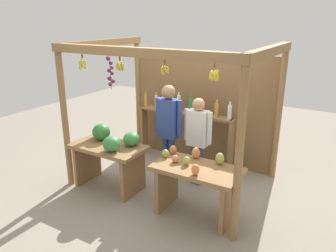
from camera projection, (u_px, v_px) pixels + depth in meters
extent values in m
plane|color=gray|center=(174.00, 180.00, 5.57)|extent=(12.00, 12.00, 0.00)
cylinder|color=olive|center=(65.00, 118.00, 5.08)|extent=(0.10, 0.10, 2.29)
cylinder|color=olive|center=(239.00, 155.00, 3.72)|extent=(0.10, 0.10, 2.29)
cylinder|color=olive|center=(138.00, 94.00, 6.70)|extent=(0.10, 0.10, 2.29)
cylinder|color=olive|center=(279.00, 114.00, 5.33)|extent=(0.10, 0.10, 2.29)
cube|color=olive|center=(136.00, 52.00, 4.06)|extent=(2.93, 0.12, 0.12)
cube|color=olive|center=(103.00, 43.00, 5.55)|extent=(0.12, 2.07, 0.12)
cube|color=olive|center=(270.00, 51.00, 4.18)|extent=(0.12, 2.07, 0.12)
cube|color=brown|center=(201.00, 109.00, 6.06)|extent=(2.83, 0.04, 2.06)
cylinder|color=brown|center=(215.00, 65.00, 3.76)|extent=(0.02, 0.02, 0.06)
ellipsoid|color=yellow|center=(217.00, 76.00, 3.78)|extent=(0.04, 0.06, 0.13)
ellipsoid|color=yellow|center=(217.00, 74.00, 3.81)|extent=(0.05, 0.05, 0.13)
ellipsoid|color=yellow|center=(214.00, 75.00, 3.84)|extent=(0.07, 0.05, 0.13)
ellipsoid|color=yellow|center=(211.00, 75.00, 3.82)|extent=(0.04, 0.08, 0.13)
ellipsoid|color=yellow|center=(212.00, 76.00, 3.79)|extent=(0.08, 0.07, 0.13)
ellipsoid|color=yellow|center=(214.00, 76.00, 3.77)|extent=(0.08, 0.06, 0.13)
cylinder|color=brown|center=(82.00, 56.00, 4.62)|extent=(0.02, 0.02, 0.06)
ellipsoid|color=#D1CC4C|center=(84.00, 65.00, 4.65)|extent=(0.04, 0.07, 0.14)
ellipsoid|color=#D1CC4C|center=(85.00, 64.00, 4.67)|extent=(0.07, 0.06, 0.14)
ellipsoid|color=#D1CC4C|center=(84.00, 64.00, 4.68)|extent=(0.08, 0.04, 0.14)
ellipsoid|color=#D1CC4C|center=(82.00, 63.00, 4.67)|extent=(0.04, 0.06, 0.14)
ellipsoid|color=#D1CC4C|center=(80.00, 65.00, 4.67)|extent=(0.06, 0.09, 0.14)
ellipsoid|color=#D1CC4C|center=(80.00, 65.00, 4.63)|extent=(0.08, 0.05, 0.14)
ellipsoid|color=#D1CC4C|center=(83.00, 64.00, 4.63)|extent=(0.06, 0.06, 0.15)
cylinder|color=brown|center=(120.00, 58.00, 4.36)|extent=(0.02, 0.02, 0.06)
ellipsoid|color=gold|center=(122.00, 65.00, 4.37)|extent=(0.04, 0.07, 0.12)
ellipsoid|color=gold|center=(123.00, 67.00, 4.41)|extent=(0.07, 0.06, 0.13)
ellipsoid|color=gold|center=(121.00, 67.00, 4.42)|extent=(0.07, 0.05, 0.13)
ellipsoid|color=gold|center=(118.00, 65.00, 4.40)|extent=(0.04, 0.08, 0.12)
ellipsoid|color=gold|center=(119.00, 67.00, 4.38)|extent=(0.07, 0.05, 0.13)
ellipsoid|color=gold|center=(120.00, 67.00, 4.36)|extent=(0.08, 0.06, 0.13)
cylinder|color=brown|center=(165.00, 62.00, 4.01)|extent=(0.02, 0.02, 0.06)
ellipsoid|color=gold|center=(167.00, 70.00, 4.03)|extent=(0.04, 0.06, 0.11)
ellipsoid|color=gold|center=(167.00, 70.00, 4.05)|extent=(0.05, 0.05, 0.11)
ellipsoid|color=gold|center=(165.00, 70.00, 4.07)|extent=(0.06, 0.05, 0.11)
ellipsoid|color=gold|center=(163.00, 71.00, 4.08)|extent=(0.05, 0.06, 0.11)
ellipsoid|color=gold|center=(162.00, 70.00, 4.05)|extent=(0.04, 0.05, 0.11)
ellipsoid|color=gold|center=(163.00, 71.00, 4.02)|extent=(0.06, 0.04, 0.11)
ellipsoid|color=gold|center=(165.00, 69.00, 4.01)|extent=(0.06, 0.05, 0.11)
cylinder|color=#4C422D|center=(110.00, 71.00, 4.87)|extent=(0.01, 0.01, 0.55)
sphere|color=#511938|center=(108.00, 58.00, 4.80)|extent=(0.07, 0.07, 0.07)
sphere|color=#511938|center=(111.00, 63.00, 4.82)|extent=(0.06, 0.06, 0.06)
sphere|color=#601E42|center=(112.00, 68.00, 4.86)|extent=(0.06, 0.06, 0.06)
sphere|color=#511938|center=(109.00, 71.00, 4.89)|extent=(0.06, 0.06, 0.06)
sphere|color=#601E42|center=(112.00, 73.00, 4.90)|extent=(0.06, 0.06, 0.06)
sphere|color=#601E42|center=(109.00, 78.00, 4.91)|extent=(0.07, 0.07, 0.07)
sphere|color=#601E42|center=(113.00, 81.00, 4.93)|extent=(0.06, 0.06, 0.06)
sphere|color=#601E42|center=(110.00, 84.00, 4.92)|extent=(0.06, 0.06, 0.06)
cube|color=olive|center=(108.00, 147.00, 5.12)|extent=(1.19, 0.64, 0.06)
cube|color=olive|center=(88.00, 162.00, 5.46)|extent=(0.06, 0.58, 0.67)
cube|color=olive|center=(133.00, 175.00, 5.00)|extent=(0.06, 0.58, 0.67)
ellipsoid|color=#38843D|center=(131.00, 139.00, 5.06)|extent=(0.37, 0.37, 0.22)
ellipsoid|color=#38843D|center=(112.00, 144.00, 4.85)|extent=(0.38, 0.38, 0.23)
ellipsoid|color=#2D7533|center=(101.00, 132.00, 5.30)|extent=(0.41, 0.41, 0.27)
cylinder|color=white|center=(106.00, 148.00, 4.89)|extent=(0.07, 0.07, 0.09)
cube|color=olive|center=(197.00, 169.00, 4.36)|extent=(1.19, 0.64, 0.06)
cube|color=olive|center=(167.00, 185.00, 4.71)|extent=(0.06, 0.58, 0.67)
cube|color=olive|center=(229.00, 203.00, 4.25)|extent=(0.06, 0.58, 0.67)
ellipsoid|color=#A8B24C|center=(187.00, 161.00, 4.41)|extent=(0.10, 0.10, 0.12)
ellipsoid|color=#A8B24C|center=(220.00, 158.00, 4.43)|extent=(0.17, 0.17, 0.16)
ellipsoid|color=#E07F47|center=(195.00, 170.00, 4.13)|extent=(0.15, 0.15, 0.14)
ellipsoid|color=#E07F47|center=(175.00, 159.00, 4.49)|extent=(0.13, 0.13, 0.11)
ellipsoid|color=#A8B24C|center=(165.00, 153.00, 4.65)|extent=(0.14, 0.14, 0.12)
ellipsoid|color=#CC7038|center=(173.00, 150.00, 4.77)|extent=(0.13, 0.13, 0.13)
ellipsoid|color=#E07F47|center=(196.00, 153.00, 4.61)|extent=(0.13, 0.13, 0.16)
cube|color=olive|center=(144.00, 129.00, 6.55)|extent=(0.05, 0.20, 1.00)
cube|color=olive|center=(231.00, 147.00, 5.66)|extent=(0.05, 0.20, 1.00)
cube|color=olive|center=(185.00, 113.00, 5.96)|extent=(1.84, 0.22, 0.04)
cylinder|color=gold|center=(146.00, 100.00, 6.33)|extent=(0.06, 0.06, 0.24)
cylinder|color=gold|center=(146.00, 93.00, 6.28)|extent=(0.03, 0.03, 0.06)
cylinder|color=#D8B266|center=(156.00, 102.00, 6.21)|extent=(0.06, 0.06, 0.24)
cylinder|color=#D8B266|center=(156.00, 94.00, 6.17)|extent=(0.03, 0.03, 0.06)
cylinder|color=#338C4C|center=(167.00, 103.00, 6.09)|extent=(0.06, 0.06, 0.25)
cylinder|color=#338C4C|center=(167.00, 95.00, 6.04)|extent=(0.03, 0.03, 0.06)
cylinder|color=silver|center=(179.00, 103.00, 5.97)|extent=(0.07, 0.07, 0.29)
cylinder|color=silver|center=(179.00, 94.00, 5.91)|extent=(0.03, 0.03, 0.06)
cylinder|color=#338C4C|center=(191.00, 106.00, 5.85)|extent=(0.07, 0.07, 0.28)
cylinder|color=#338C4C|center=(191.00, 96.00, 5.80)|extent=(0.03, 0.03, 0.06)
cylinder|color=#994C1E|center=(203.00, 107.00, 5.73)|extent=(0.08, 0.08, 0.28)
cylinder|color=#994C1E|center=(204.00, 98.00, 5.68)|extent=(0.04, 0.04, 0.06)
cylinder|color=gold|center=(216.00, 110.00, 5.61)|extent=(0.07, 0.07, 0.24)
cylinder|color=gold|center=(217.00, 102.00, 5.57)|extent=(0.03, 0.03, 0.06)
cylinder|color=silver|center=(230.00, 112.00, 5.50)|extent=(0.07, 0.07, 0.24)
cylinder|color=silver|center=(230.00, 103.00, 5.45)|extent=(0.03, 0.03, 0.06)
cylinder|color=navy|center=(165.00, 158.00, 5.51)|extent=(0.11, 0.11, 0.77)
cylinder|color=navy|center=(172.00, 159.00, 5.45)|extent=(0.11, 0.11, 0.77)
cube|color=#2D428C|center=(168.00, 118.00, 5.26)|extent=(0.32, 0.19, 0.65)
cylinder|color=#2D428C|center=(158.00, 115.00, 5.34)|extent=(0.08, 0.08, 0.58)
cylinder|color=#2D428C|center=(179.00, 118.00, 5.15)|extent=(0.08, 0.08, 0.58)
sphere|color=#997051|center=(169.00, 92.00, 5.12)|extent=(0.22, 0.22, 0.22)
cylinder|color=#303F58|center=(193.00, 164.00, 5.38)|extent=(0.11, 0.11, 0.69)
cylinder|color=#303F58|center=(200.00, 165.00, 5.32)|extent=(0.11, 0.11, 0.69)
cube|color=white|center=(198.00, 128.00, 5.15)|extent=(0.32, 0.19, 0.58)
cylinder|color=white|center=(187.00, 124.00, 5.24)|extent=(0.08, 0.08, 0.52)
cylinder|color=white|center=(209.00, 128.00, 5.05)|extent=(0.08, 0.08, 0.52)
sphere|color=tan|center=(198.00, 104.00, 5.03)|extent=(0.20, 0.20, 0.20)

